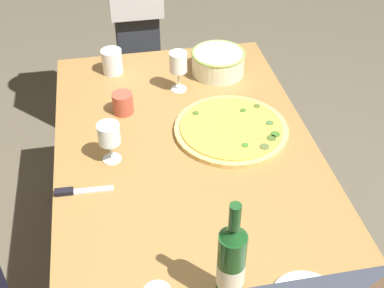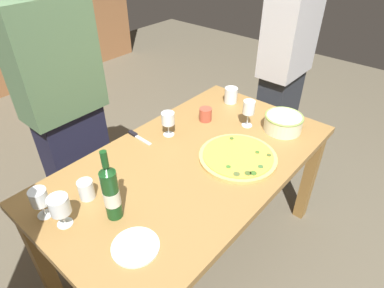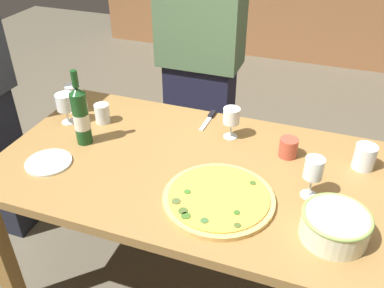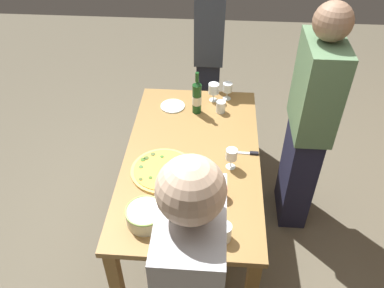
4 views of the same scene
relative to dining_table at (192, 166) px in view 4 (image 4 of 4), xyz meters
name	(u,v)px [view 4 (image 4 of 4)]	position (x,y,z in m)	size (l,w,h in m)	color
ground_plane	(192,226)	(0.00, 0.00, -0.66)	(8.00, 8.00, 0.00)	brown
dining_table	(192,166)	(0.00, 0.00, 0.00)	(1.60, 0.90, 0.75)	olive
pizza	(163,170)	(0.17, -0.18, 0.10)	(0.41, 0.41, 0.03)	#E5B663
serving_bowl	(145,215)	(0.57, -0.22, 0.15)	(0.22, 0.22, 0.10)	#E5E8C5
wine_bottle	(196,97)	(-0.50, 0.00, 0.23)	(0.07, 0.07, 0.34)	#17451C
wine_glass_near_pizza	(227,88)	(-0.70, 0.23, 0.19)	(0.07, 0.07, 0.14)	white
wine_glass_by_bottle	(232,155)	(0.09, 0.26, 0.19)	(0.07, 0.07, 0.14)	white
wine_glass_far_left	(180,196)	(0.47, -0.03, 0.21)	(0.07, 0.07, 0.17)	white
wine_glass_far_right	(214,89)	(-0.67, 0.12, 0.20)	(0.08, 0.08, 0.15)	white
cup_amber	(224,232)	(0.65, 0.22, 0.14)	(0.09, 0.09, 0.10)	white
cup_ceramic	(221,192)	(0.36, 0.20, 0.13)	(0.08, 0.08, 0.08)	#B94D39
cup_spare	(221,107)	(-0.52, 0.18, 0.14)	(0.07, 0.07, 0.09)	white
side_plate	(173,106)	(-0.56, -0.19, 0.10)	(0.19, 0.19, 0.01)	white
pizza_knife	(249,153)	(-0.05, 0.38, 0.10)	(0.03, 0.18, 0.02)	silver
person_guest_left	(308,125)	(-0.23, 0.78, 0.22)	(0.45, 0.24, 1.72)	#1D1D33
person_guest_right	(209,52)	(-1.19, 0.06, 0.24)	(0.42, 0.24, 1.76)	black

